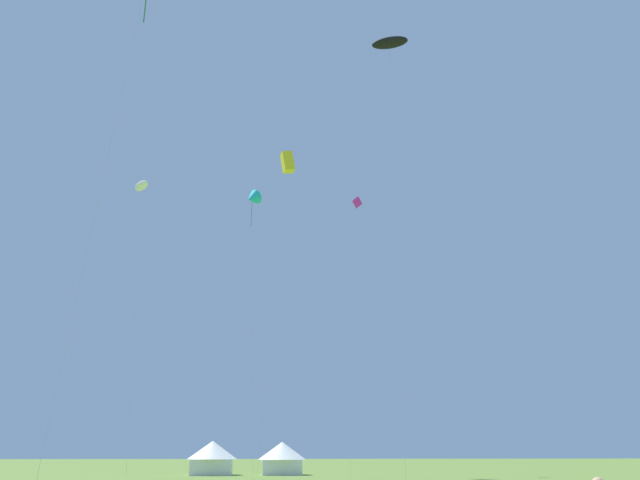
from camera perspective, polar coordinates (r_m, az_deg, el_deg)
The scene contains 7 objects.
kite_black_parafoil at distance 54.85m, azimuth 6.44°, elevation 17.53°, with size 3.27×3.01×35.20m.
kite_white_parafoil at distance 66.61m, azimuth -16.10°, elevation 4.75°, with size 2.56×2.86×28.50m.
kite_yellow_box at distance 69.67m, azimuth -3.01°, elevation 7.12°, with size 3.18×1.59×33.94m.
kite_magenta_diamond at distance 70.87m, azimuth 3.41°, elevation 2.05°, with size 2.21×2.07×30.13m.
kite_cyan_delta at distance 59.37m, azimuth -6.27°, elevation 3.81°, with size 2.22×2.85×25.89m.
festival_tent_right at distance 64.86m, azimuth -9.89°, elevation -18.98°, with size 4.86×4.86×3.16m.
festival_tent_center at distance 64.75m, azimuth -3.52°, elevation -19.25°, with size 4.73×4.73×3.08m.
Camera 1 is at (-3.55, -5.88, 2.17)m, focal length 34.80 mm.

